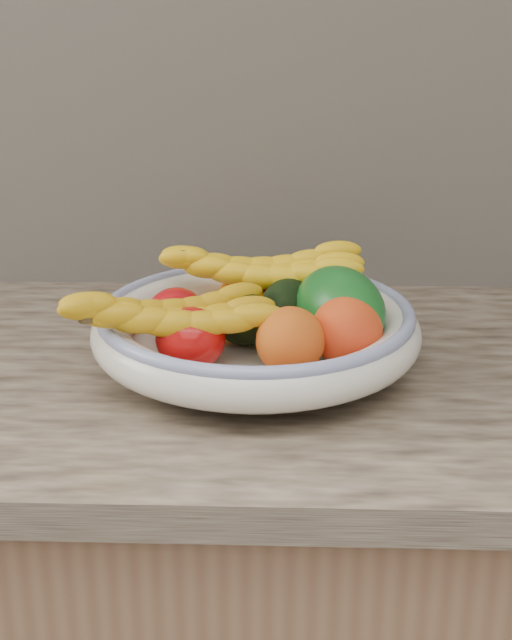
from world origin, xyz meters
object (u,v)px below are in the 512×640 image
object	(u,v)px
banana_bunch_back	(261,275)
banana_bunch_front	(170,321)
fruit_bowl	(256,329)
green_mango	(339,309)

from	to	relation	value
banana_bunch_back	banana_bunch_front	distance (m)	0.18
fruit_bowl	green_mango	size ratio (longest dim) A/B	2.77
green_mango	banana_bunch_back	bearing A→B (deg)	109.19
fruit_bowl	green_mango	bearing A→B (deg)	-2.54
fruit_bowl	banana_bunch_front	size ratio (longest dim) A/B	1.53
green_mango	banana_bunch_back	distance (m)	0.13
fruit_bowl	banana_bunch_front	distance (m)	0.12
green_mango	banana_bunch_front	size ratio (longest dim) A/B	0.55
green_mango	banana_bunch_front	bearing A→B (deg)	171.06
fruit_bowl	banana_bunch_front	bearing A→B (deg)	-144.31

